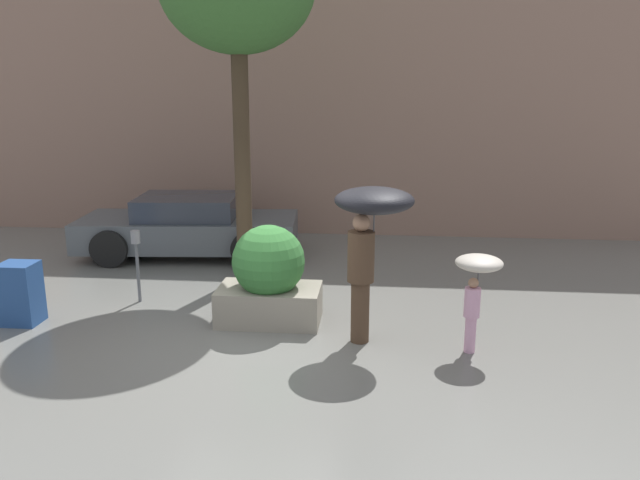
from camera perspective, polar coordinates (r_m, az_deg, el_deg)
The scene contains 8 objects.
ground_plane at distance 8.49m, azimuth -6.92°, elevation -9.41°, with size 40.00×40.00×0.00m, color slate.
building_facade at distance 14.20m, azimuth -1.63°, elevation 12.62°, with size 18.00×0.30×6.00m.
planter_box at distance 8.98m, azimuth -4.70°, elevation -3.41°, with size 1.47×1.04×1.44m.
person_adult at distance 8.03m, azimuth 4.61°, elevation 1.59°, with size 1.02×1.02×2.09m.
person_child at distance 8.13m, azimuth 14.16°, elevation -3.32°, with size 0.60×0.60×1.28m.
parked_car_near at distance 12.76m, azimuth -11.89°, elevation 1.18°, with size 4.40×2.19×1.21m.
parking_meter at distance 10.14m, azimuth -16.44°, elevation -0.94°, with size 0.14×0.14×1.16m.
newspaper_box at distance 9.95m, azimuth -25.70°, elevation -4.42°, with size 0.50×0.44×0.90m.
Camera 1 is at (1.73, -7.59, 3.38)m, focal length 35.00 mm.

